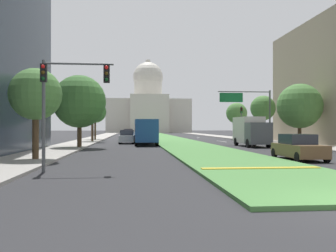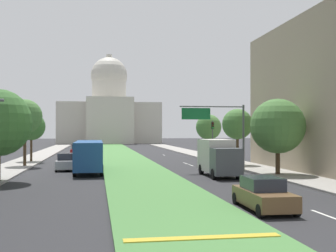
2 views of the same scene
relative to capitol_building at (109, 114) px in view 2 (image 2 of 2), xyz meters
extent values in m
plane|color=#2B2B2D|center=(0.00, -65.47, -9.24)|extent=(291.72, 291.72, 0.00)
cube|color=#4C8442|center=(0.00, -72.10, -9.17)|extent=(6.34, 119.34, 0.14)
cube|color=gold|center=(0.00, -123.81, -9.08)|extent=(5.70, 0.50, 0.04)
cube|color=silver|center=(6.91, -119.81, -9.24)|extent=(0.16, 2.40, 0.01)
cube|color=silver|center=(6.91, -111.15, -9.24)|extent=(0.16, 2.40, 0.01)
cube|color=silver|center=(6.91, -102.21, -9.24)|extent=(0.16, 2.40, 0.01)
cube|color=silver|center=(6.91, -90.23, -9.24)|extent=(0.16, 2.40, 0.01)
cube|color=silver|center=(6.91, -87.05, -9.24)|extent=(0.16, 2.40, 0.01)
cube|color=silver|center=(6.91, -69.63, -9.24)|extent=(0.16, 2.40, 0.01)
cube|color=#9E9991|center=(-12.64, -78.73, -9.17)|extent=(4.00, 119.34, 0.15)
cube|color=#9E9991|center=(12.64, -78.73, -9.17)|extent=(4.00, 119.34, 0.15)
cube|color=beige|center=(0.00, 0.83, -2.97)|extent=(31.34, 19.99, 12.54)
cube|color=beige|center=(0.00, -11.17, -2.34)|extent=(13.79, 4.00, 13.80)
cylinder|color=beige|center=(0.00, 0.83, 6.81)|extent=(10.79, 10.79, 7.01)
sphere|color=beige|center=(0.00, 0.83, 12.35)|extent=(11.63, 11.63, 11.63)
cylinder|color=beige|center=(0.00, 0.83, 17.58)|extent=(1.80, 1.80, 3.00)
cylinder|color=#515456|center=(10.14, -87.72, -6.64)|extent=(0.16, 0.16, 5.20)
cube|color=black|center=(10.14, -87.72, -4.64)|extent=(0.28, 0.24, 0.84)
sphere|color=#510F0F|center=(10.14, -87.86, -4.36)|extent=(0.18, 0.18, 0.18)
sphere|color=#4C380F|center=(10.14, -87.86, -4.64)|extent=(0.18, 0.18, 0.18)
sphere|color=#1ED838|center=(10.14, -87.86, -4.92)|extent=(0.18, 0.18, 0.18)
cylinder|color=#515456|center=(10.34, -98.45, -5.99)|extent=(0.20, 0.20, 6.50)
cylinder|color=#515456|center=(7.17, -98.45, -2.94)|extent=(6.34, 0.12, 0.12)
cube|color=#146033|center=(5.59, -98.50, -3.64)|extent=(2.80, 0.08, 1.10)
cylinder|color=#4C3823|center=(12.01, -102.71, -7.72)|extent=(0.40, 0.40, 3.05)
sphere|color=#4C7F3D|center=(12.01, -102.71, -4.86)|extent=(4.85, 4.85, 4.85)
cylinder|color=#4C3823|center=(-11.57, -89.57, -6.99)|extent=(0.34, 0.34, 4.50)
sphere|color=#4C7F3D|center=(-11.57, -89.57, -3.71)|extent=(3.77, 3.77, 3.77)
cylinder|color=#4C3823|center=(11.84, -92.12, -7.36)|extent=(0.30, 0.30, 3.76)
sphere|color=#4C7F3D|center=(11.84, -92.12, -4.53)|extent=(3.44, 3.44, 3.44)
cylinder|color=#4C3823|center=(-11.89, -82.66, -7.47)|extent=(0.29, 0.29, 3.55)
sphere|color=#3D7033|center=(-11.89, -82.66, -4.74)|extent=(3.47, 3.47, 3.47)
cylinder|color=#4C3823|center=(11.60, -80.28, -7.50)|extent=(0.41, 0.41, 3.49)
sphere|color=#4C7F3D|center=(11.60, -80.28, -4.78)|extent=(3.55, 3.55, 3.55)
cube|color=brown|center=(4.51, -118.23, -8.63)|extent=(2.01, 4.70, 0.78)
cube|color=#282D38|center=(4.52, -118.05, -7.92)|extent=(1.73, 2.27, 0.64)
cylinder|color=black|center=(5.35, -120.13, -8.92)|extent=(0.23, 0.64, 0.64)
cylinder|color=black|center=(3.60, -120.09, -8.92)|extent=(0.23, 0.64, 0.64)
cylinder|color=black|center=(5.43, -116.38, -8.92)|extent=(0.23, 0.64, 0.64)
cylinder|color=black|center=(3.68, -116.34, -8.92)|extent=(0.23, 0.64, 0.64)
cube|color=silver|center=(-6.72, -94.40, -8.61)|extent=(2.00, 4.33, 0.83)
cube|color=#282D38|center=(-6.73, -94.57, -7.86)|extent=(1.68, 2.11, 0.68)
cylinder|color=black|center=(-7.47, -92.69, -8.92)|extent=(0.25, 0.65, 0.64)
cylinder|color=black|center=(-5.82, -92.76, -8.92)|extent=(0.25, 0.65, 0.64)
cylinder|color=black|center=(-7.62, -96.04, -8.92)|extent=(0.25, 0.65, 0.64)
cylinder|color=black|center=(-5.97, -96.11, -8.92)|extent=(0.25, 0.65, 0.64)
cube|color=silver|center=(-4.82, -81.65, -8.58)|extent=(2.00, 4.74, 0.89)
cube|color=#282D38|center=(-4.83, -81.83, -7.76)|extent=(1.70, 2.29, 0.73)
cylinder|color=black|center=(-5.62, -79.73, -8.92)|extent=(0.24, 0.65, 0.64)
cylinder|color=black|center=(-3.92, -79.78, -8.92)|extent=(0.24, 0.65, 0.64)
cylinder|color=black|center=(-5.73, -83.51, -8.92)|extent=(0.24, 0.65, 0.64)
cylinder|color=black|center=(-4.03, -83.56, -8.92)|extent=(0.24, 0.65, 0.64)
cube|color=maroon|center=(-6.86, -68.20, -8.61)|extent=(2.02, 4.60, 0.83)
cube|color=#282D38|center=(-6.87, -68.38, -7.85)|extent=(1.67, 2.25, 0.68)
cylinder|color=black|center=(-7.55, -66.35, -8.92)|extent=(0.26, 0.65, 0.64)
cylinder|color=black|center=(-5.95, -66.44, -8.92)|extent=(0.26, 0.65, 0.64)
cylinder|color=black|center=(-7.76, -69.95, -8.92)|extent=(0.26, 0.65, 0.64)
cylinder|color=black|center=(-6.17, -70.04, -8.92)|extent=(0.26, 0.65, 0.64)
cube|color=#4C5156|center=(-4.20, -53.13, -8.62)|extent=(1.98, 4.17, 0.80)
cube|color=#282D38|center=(-4.19, -53.29, -7.89)|extent=(1.70, 2.02, 0.66)
cylinder|color=black|center=(-5.10, -51.54, -8.92)|extent=(0.24, 0.65, 0.64)
cylinder|color=black|center=(-3.39, -51.49, -8.92)|extent=(0.24, 0.65, 0.64)
cylinder|color=black|center=(-5.00, -54.76, -8.92)|extent=(0.24, 0.65, 0.64)
cylinder|color=black|center=(-3.30, -54.71, -8.92)|extent=(0.24, 0.65, 0.64)
cube|color=#4C5156|center=(6.66, -104.80, -7.79)|extent=(2.30, 2.00, 2.20)
cube|color=beige|center=(6.66, -101.60, -7.44)|extent=(2.30, 4.40, 2.80)
cylinder|color=black|center=(7.71, -104.80, -8.79)|extent=(0.30, 0.90, 0.90)
cylinder|color=black|center=(5.61, -104.80, -8.79)|extent=(0.30, 0.90, 0.90)
cylinder|color=black|center=(7.71, -100.50, -8.79)|extent=(0.30, 0.90, 0.90)
cylinder|color=black|center=(5.61, -100.50, -8.79)|extent=(0.30, 0.90, 0.90)
cube|color=#1E4C8C|center=(-4.51, -96.71, -7.54)|extent=(2.50, 11.00, 2.50)
cube|color=#232833|center=(-4.51, -96.71, -7.19)|extent=(2.52, 10.12, 0.90)
cylinder|color=black|center=(-5.66, -92.41, -8.74)|extent=(0.32, 1.00, 1.00)
cylinder|color=black|center=(-3.36, -92.41, -8.74)|extent=(0.32, 1.00, 1.00)
cylinder|color=black|center=(-5.66, -100.61, -8.74)|extent=(0.32, 1.00, 1.00)
cylinder|color=black|center=(-3.36, -100.61, -8.74)|extent=(0.32, 1.00, 1.00)
camera|label=1|loc=(-6.05, -140.43, -7.15)|focal=38.77mm
camera|label=2|loc=(-3.75, -138.96, -5.24)|focal=46.39mm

